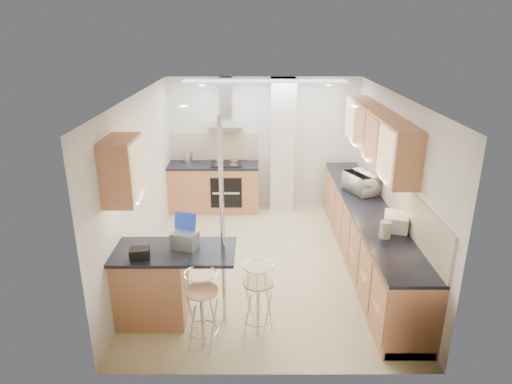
{
  "coord_description": "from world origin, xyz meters",
  "views": [
    {
      "loc": [
        -0.16,
        -6.16,
        3.38
      ],
      "look_at": [
        -0.15,
        0.2,
        1.05
      ],
      "focal_mm": 32.0,
      "sensor_mm": 36.0,
      "label": 1
    }
  ],
  "objects_px": {
    "laptop": "(185,240)",
    "bar_stool_near": "(202,310)",
    "bread_bin": "(396,222)",
    "bar_stool_end": "(258,300)",
    "microwave": "(362,183)"
  },
  "relations": [
    {
      "from": "laptop",
      "to": "bread_bin",
      "type": "xyz_separation_m",
      "value": [
        2.62,
        0.57,
        -0.02
      ]
    },
    {
      "from": "laptop",
      "to": "bread_bin",
      "type": "bearing_deg",
      "value": 30.11
    },
    {
      "from": "bar_stool_near",
      "to": "bar_stool_end",
      "type": "height_order",
      "value": "bar_stool_near"
    },
    {
      "from": "bar_stool_near",
      "to": "bread_bin",
      "type": "relative_size",
      "value": 2.51
    },
    {
      "from": "microwave",
      "to": "laptop",
      "type": "relative_size",
      "value": 1.98
    },
    {
      "from": "laptop",
      "to": "bar_stool_near",
      "type": "bearing_deg",
      "value": -48.91
    },
    {
      "from": "bread_bin",
      "to": "bar_stool_near",
      "type": "bearing_deg",
      "value": -137.41
    },
    {
      "from": "bread_bin",
      "to": "microwave",
      "type": "bearing_deg",
      "value": 113.09
    },
    {
      "from": "laptop",
      "to": "bar_stool_end",
      "type": "xyz_separation_m",
      "value": [
        0.85,
        -0.35,
        -0.59
      ]
    },
    {
      "from": "bar_stool_end",
      "to": "bread_bin",
      "type": "distance_m",
      "value": 2.07
    },
    {
      "from": "microwave",
      "to": "laptop",
      "type": "bearing_deg",
      "value": 104.99
    },
    {
      "from": "bread_bin",
      "to": "laptop",
      "type": "bearing_deg",
      "value": -150.59
    },
    {
      "from": "bar_stool_near",
      "to": "bread_bin",
      "type": "distance_m",
      "value": 2.69
    },
    {
      "from": "laptop",
      "to": "bread_bin",
      "type": "distance_m",
      "value": 2.68
    },
    {
      "from": "bar_stool_end",
      "to": "bar_stool_near",
      "type": "bearing_deg",
      "value": 116.73
    }
  ]
}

